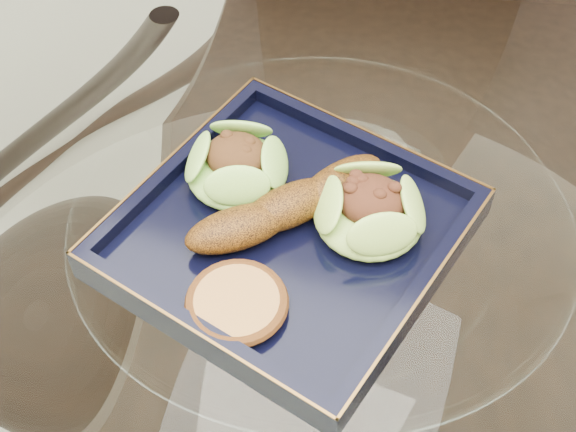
% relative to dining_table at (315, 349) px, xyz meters
% --- Properties ---
extents(dining_table, '(1.13, 1.13, 0.77)m').
position_rel_dining_table_xyz_m(dining_table, '(0.00, 0.00, 0.00)').
color(dining_table, white).
rests_on(dining_table, ground).
extents(dining_chair, '(0.50, 0.50, 0.94)m').
position_rel_dining_table_xyz_m(dining_chair, '(-0.02, 0.39, -0.07)').
color(dining_chair, black).
rests_on(dining_chair, ground).
extents(navy_plate, '(0.33, 0.33, 0.02)m').
position_rel_dining_table_xyz_m(navy_plate, '(-0.03, 0.00, 0.17)').
color(navy_plate, black).
rests_on(navy_plate, dining_table).
extents(lettuce_wrap_left, '(0.10, 0.10, 0.03)m').
position_rel_dining_table_xyz_m(lettuce_wrap_left, '(-0.09, 0.05, 0.20)').
color(lettuce_wrap_left, olive).
rests_on(lettuce_wrap_left, navy_plate).
extents(lettuce_wrap_right, '(0.10, 0.10, 0.03)m').
position_rel_dining_table_xyz_m(lettuce_wrap_right, '(0.03, 0.03, 0.20)').
color(lettuce_wrap_right, olive).
rests_on(lettuce_wrap_right, navy_plate).
extents(roasted_plantain, '(0.15, 0.17, 0.04)m').
position_rel_dining_table_xyz_m(roasted_plantain, '(-0.03, 0.02, 0.20)').
color(roasted_plantain, '#62360A').
rests_on(roasted_plantain, navy_plate).
extents(crumb_patty, '(0.10, 0.10, 0.01)m').
position_rel_dining_table_xyz_m(crumb_patty, '(-0.04, -0.09, 0.19)').
color(crumb_patty, '#C08140').
rests_on(crumb_patty, navy_plate).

